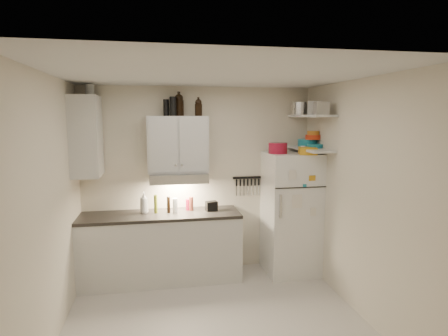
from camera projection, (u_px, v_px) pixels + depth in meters
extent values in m
cube|color=beige|center=(216.00, 324.00, 4.00)|extent=(3.20, 3.00, 0.02)
cube|color=silver|center=(216.00, 73.00, 3.64)|extent=(3.20, 3.00, 0.02)
cube|color=beige|center=(199.00, 180.00, 5.29)|extent=(3.20, 0.02, 2.60)
cube|color=beige|center=(48.00, 212.00, 3.53)|extent=(0.02, 3.00, 2.60)
cube|color=beige|center=(360.00, 198.00, 4.11)|extent=(0.02, 3.00, 2.60)
cube|color=silver|center=(161.00, 248.00, 5.01)|extent=(2.10, 0.60, 0.88)
cube|color=black|center=(160.00, 215.00, 4.94)|extent=(2.10, 0.62, 0.04)
cube|color=silver|center=(178.00, 144.00, 4.99)|extent=(0.80, 0.33, 0.75)
cube|color=silver|center=(86.00, 136.00, 4.64)|extent=(0.33, 0.55, 1.00)
cube|color=silver|center=(179.00, 177.00, 4.99)|extent=(0.76, 0.46, 0.12)
cube|color=white|center=(291.00, 213.00, 5.24)|extent=(0.70, 0.68, 1.70)
cube|color=silver|center=(311.00, 116.00, 4.96)|extent=(0.30, 0.95, 0.03)
cube|color=silver|center=(310.00, 149.00, 5.02)|extent=(0.30, 0.95, 0.03)
cube|color=black|center=(247.00, 178.00, 5.39)|extent=(0.42, 0.02, 0.03)
cylinder|color=maroon|center=(278.00, 148.00, 5.02)|extent=(0.28, 0.28, 0.15)
cube|color=#C78C18|center=(308.00, 151.00, 4.91)|extent=(0.29, 0.32, 0.09)
cylinder|color=silver|center=(303.00, 150.00, 5.00)|extent=(0.07, 0.07, 0.10)
cylinder|color=silver|center=(301.00, 109.00, 5.16)|extent=(0.28, 0.28, 0.17)
cube|color=#AAAAAD|center=(314.00, 108.00, 4.89)|extent=(0.22, 0.21, 0.18)
cube|color=#AAAAAD|center=(321.00, 108.00, 4.60)|extent=(0.17, 0.17, 0.16)
cylinder|color=teal|center=(308.00, 143.00, 5.20)|extent=(0.27, 0.27, 0.11)
cylinder|color=red|center=(313.00, 137.00, 5.11)|extent=(0.21, 0.21, 0.06)
cylinder|color=#B97320|center=(313.00, 133.00, 5.10)|extent=(0.17, 0.17, 0.05)
cylinder|color=teal|center=(315.00, 146.00, 5.01)|extent=(0.27, 0.27, 0.05)
cylinder|color=black|center=(173.00, 106.00, 4.90)|extent=(0.10, 0.10, 0.25)
cylinder|color=black|center=(166.00, 108.00, 4.95)|extent=(0.09, 0.09, 0.22)
cylinder|color=silver|center=(90.00, 90.00, 4.69)|extent=(0.14, 0.14, 0.14)
imported|color=silver|center=(144.00, 201.00, 4.95)|extent=(0.15, 0.15, 0.32)
cylinder|color=maroon|center=(191.00, 204.00, 5.10)|extent=(0.06, 0.06, 0.19)
cylinder|color=#5F6A1A|center=(156.00, 204.00, 4.95)|extent=(0.06, 0.06, 0.25)
cylinder|color=black|center=(169.00, 205.00, 4.98)|extent=(0.05, 0.05, 0.22)
cylinder|color=silver|center=(175.00, 206.00, 4.97)|extent=(0.08, 0.08, 0.20)
cylinder|color=maroon|center=(189.00, 205.00, 5.13)|extent=(0.09, 0.09, 0.15)
cube|color=black|center=(211.00, 206.00, 5.09)|extent=(0.17, 0.13, 0.13)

